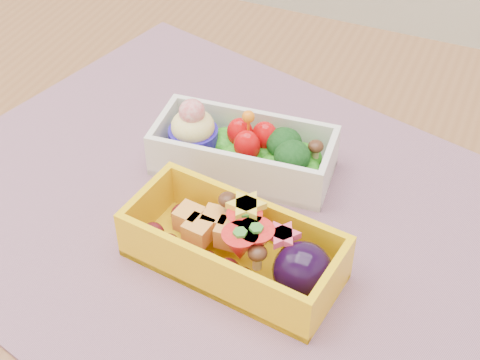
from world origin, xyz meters
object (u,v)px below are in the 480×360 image
at_px(placemat, 230,214).
at_px(bento_yellow, 238,247).
at_px(table, 183,308).
at_px(bento_white, 243,150).

bearing_deg(placemat, bento_yellow, -60.46).
xyz_separation_m(table, bento_white, (0.02, 0.10, 0.12)).
bearing_deg(table, placemat, 49.74).
relative_size(table, bento_white, 7.18).
bearing_deg(table, bento_white, 78.95).
relative_size(placemat, bento_yellow, 3.02).
xyz_separation_m(table, bento_yellow, (0.06, -0.02, 0.13)).
xyz_separation_m(bento_white, bento_yellow, (0.04, -0.11, 0.00)).
height_order(placemat, bento_yellow, bento_yellow).
bearing_deg(placemat, bento_white, 102.49).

